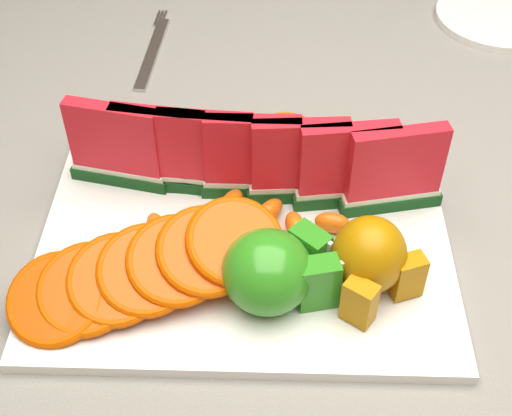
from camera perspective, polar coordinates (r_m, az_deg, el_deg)
name	(u,v)px	position (r m, az deg, el deg)	size (l,w,h in m)	color
table	(329,246)	(0.85, 5.86, -3.08)	(1.40, 0.90, 0.75)	#4F2C1D
tablecloth	(333,209)	(0.81, 6.18, -0.10)	(1.53, 1.03, 0.20)	gray
platter	(245,243)	(0.70, -0.92, -2.82)	(0.40, 0.30, 0.01)	silver
apple_cluster	(275,271)	(0.63, 1.56, -5.07)	(0.12, 0.10, 0.07)	#1A950A
pear_cluster	(371,259)	(0.64, 9.18, -4.05)	(0.09, 0.10, 0.08)	#AC8E1E
side_plate	(500,17)	(1.10, 18.92, 14.26)	(0.22, 0.22, 0.01)	silver
fork	(153,50)	(0.99, -8.22, 12.44)	(0.03, 0.20, 0.00)	silver
watermelon_row	(252,159)	(0.71, -0.28, 3.91)	(0.39, 0.07, 0.10)	#0B3509
orange_fan_front	(147,270)	(0.64, -8.75, -4.91)	(0.27, 0.16, 0.07)	#DD5301
orange_fan_back	(221,147)	(0.77, -2.83, 4.93)	(0.24, 0.10, 0.04)	#DD5301
tangerine_segments	(242,220)	(0.70, -1.14, -0.98)	(0.21, 0.08, 0.02)	orange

